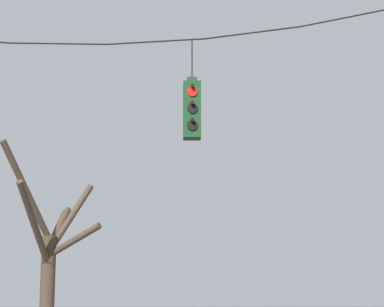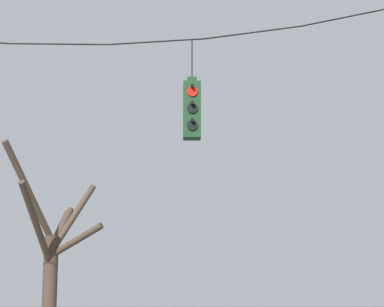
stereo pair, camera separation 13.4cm
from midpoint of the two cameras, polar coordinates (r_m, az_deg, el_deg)
name	(u,v)px [view 1 (the left image)]	position (r m, az deg, el deg)	size (l,w,h in m)	color
span_wire	(59,30)	(15.26, -10.38, 9.26)	(13.54, 0.03, 0.89)	black
traffic_light_over_intersection	(192,110)	(14.65, -0.26, 3.37)	(0.34, 0.58, 2.02)	#143819
bare_tree	(49,259)	(20.42, -11.03, -7.86)	(2.62, 3.50, 5.41)	#423326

